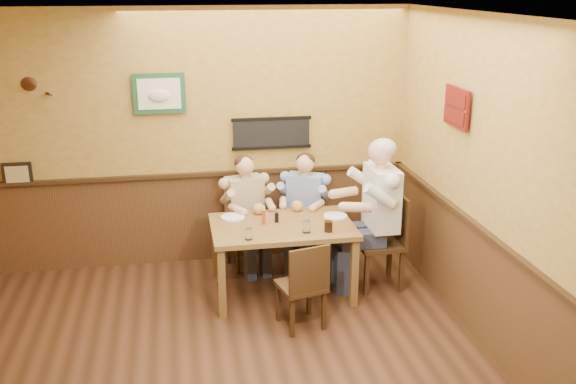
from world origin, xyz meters
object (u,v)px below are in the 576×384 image
Objects in this scene: water_glass_left at (249,234)px; water_glass_mid at (307,227)px; dining_table at (282,233)px; diner_blue_polo at (305,214)px; pepper_shaker at (277,218)px; salt_shaker at (265,218)px; diner_white_elder at (380,222)px; diner_tan_shirt at (245,218)px; chair_back_left at (245,232)px; cola_tumbler at (328,226)px; chair_back_right at (305,229)px; hot_sauce_bottle at (264,216)px; chair_near_side at (301,284)px; chair_right_end at (379,241)px.

water_glass_left is 0.92× the size of water_glass_mid.
water_glass_left is (-0.37, -0.33, 0.15)m from dining_table.
pepper_shaker is (-0.42, -0.65, 0.23)m from diner_blue_polo.
pepper_shaker is (0.33, 0.39, -0.00)m from water_glass_left.
salt_shaker is at bearing 166.13° from pepper_shaker.
diner_blue_polo is at bearing -139.08° from diner_white_elder.
diner_tan_shirt reaches higher than salt_shaker.
chair_back_left is 6.81× the size of water_glass_mid.
pepper_shaker is at bearing -84.58° from diner_tan_shirt.
diner_blue_polo is at bearing 91.36° from cola_tumbler.
chair_back_right is 8.00× the size of pepper_shaker.
water_glass_left reaches higher than chair_back_left.
hot_sauce_bottle is at bearing 152.90° from cola_tumbler.
dining_table is 1.23× the size of diner_blue_polo.
pepper_shaker is at bearing -98.81° from chair_back_right.
water_glass_mid reaches higher than chair_near_side.
water_glass_left reaches higher than salt_shaker.
chair_right_end is 9.14× the size of water_glass_left.
cola_tumbler is (0.40, -0.27, 0.14)m from dining_table.
chair_back_left is at bearing 110.90° from pepper_shaker.
cola_tumbler is 1.05× the size of pepper_shaker.
chair_back_left is 0.81× the size of chair_right_end.
hot_sauce_bottle reaches higher than pepper_shaker.
cola_tumbler is (0.02, -0.98, 0.40)m from chair_back_right.
pepper_shaker is (0.25, -0.65, 0.23)m from diner_tan_shirt.
dining_table is at bearing 146.66° from cola_tumbler.
hot_sauce_bottle is (-0.37, 0.28, 0.02)m from water_glass_mid.
diner_blue_polo is 0.92m from hot_sauce_bottle.
diner_white_elder is at bearing -4.72° from salt_shaker.
diner_blue_polo is (0.32, 1.38, 0.15)m from chair_near_side.
pepper_shaker is at bearing -94.23° from chair_right_end.
salt_shaker is (0.02, 0.06, -0.04)m from hot_sauce_bottle.
diner_tan_shirt is 0.73m from pepper_shaker.
pepper_shaker is at bearing 143.41° from cola_tumbler.
pepper_shaker is (-1.06, 0.07, 0.09)m from diner_white_elder.
pepper_shaker is at bearing -84.58° from chair_back_left.
chair_back_left is 0.70× the size of diner_tan_shirt.
chair_near_side is at bearing -55.74° from chair_right_end.
chair_back_right is 0.70× the size of diner_tan_shirt.
cola_tumbler is (-0.61, -0.26, 0.31)m from chair_right_end.
diner_blue_polo reaches higher than chair_right_end.
chair_near_side is at bearing -74.37° from salt_shaker.
hot_sauce_bottle is at bearing 142.85° from water_glass_mid.
diner_blue_polo reaches higher than chair_back_right.
hot_sauce_bottle is at bearing -92.12° from chair_right_end.
diner_blue_polo is (0.38, 0.72, -0.09)m from dining_table.
chair_near_side is at bearing -78.79° from diner_blue_polo.
diner_blue_polo is (0.67, 0.00, -0.00)m from diner_tan_shirt.
diner_tan_shirt is at bearing 110.90° from pepper_shaker.
pepper_shaker is at bearing 126.92° from water_glass_mid.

